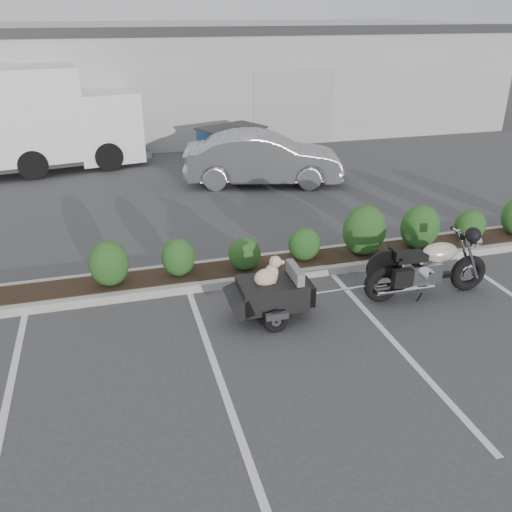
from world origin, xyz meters
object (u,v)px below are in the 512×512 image
object	(u,v)px
motorcycle	(428,268)
dumpster	(232,147)
pet_trailer	(271,292)
delivery_truck	(29,122)
sedan	(263,159)

from	to	relation	value
motorcycle	dumpster	world-z (taller)	motorcycle
pet_trailer	dumpster	xyz separation A→B (m)	(1.52, 9.07, 0.17)
pet_trailer	delivery_truck	bearing A→B (deg)	114.15
pet_trailer	sedan	distance (m)	7.35
motorcycle	sedan	xyz separation A→B (m)	(-0.83, 7.10, 0.19)
motorcycle	sedan	distance (m)	7.16
sedan	pet_trailer	bearing A→B (deg)	179.27
pet_trailer	dumpster	bearing A→B (deg)	81.82
motorcycle	delivery_truck	distance (m)	12.63
motorcycle	dumpster	size ratio (longest dim) A/B	1.02
dumpster	delivery_truck	size ratio (longest dim) A/B	0.33
sedan	dumpster	xyz separation A→B (m)	(-0.43, 1.99, -0.09)
motorcycle	pet_trailer	xyz separation A→B (m)	(-2.78, 0.02, -0.07)
pet_trailer	dumpster	size ratio (longest dim) A/B	0.81
sedan	dumpster	world-z (taller)	sedan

